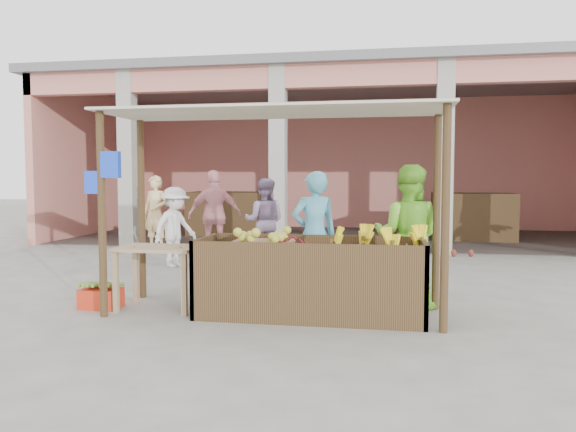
% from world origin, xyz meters
% --- Properties ---
extents(ground, '(60.00, 60.00, 0.00)m').
position_xyz_m(ground, '(0.00, 0.00, 0.00)').
color(ground, slate).
rests_on(ground, ground).
extents(market_building, '(14.40, 6.40, 4.20)m').
position_xyz_m(market_building, '(0.05, 8.93, 2.70)').
color(market_building, tan).
rests_on(market_building, ground).
extents(fruit_stall, '(2.60, 0.95, 0.80)m').
position_xyz_m(fruit_stall, '(0.50, 0.00, 0.40)').
color(fruit_stall, '#523B20').
rests_on(fruit_stall, ground).
extents(stall_awning, '(4.09, 1.35, 2.39)m').
position_xyz_m(stall_awning, '(-0.01, 0.06, 1.98)').
color(stall_awning, '#523B20').
rests_on(stall_awning, ground).
extents(banana_heap, '(1.14, 0.62, 0.21)m').
position_xyz_m(banana_heap, '(1.23, 0.01, 0.90)').
color(banana_heap, yellow).
rests_on(banana_heap, fruit_stall).
extents(melon_tray, '(0.69, 0.60, 0.19)m').
position_xyz_m(melon_tray, '(-0.08, 0.05, 0.89)').
color(melon_tray, '#A17953').
rests_on(melon_tray, fruit_stall).
extents(berry_heap, '(0.48, 0.40, 0.15)m').
position_xyz_m(berry_heap, '(0.29, -0.04, 0.88)').
color(berry_heap, maroon).
rests_on(berry_heap, fruit_stall).
extents(side_table, '(0.96, 0.64, 0.77)m').
position_xyz_m(side_table, '(-1.37, 0.00, 0.63)').
color(side_table, tan).
rests_on(side_table, ground).
extents(papaya_pile, '(0.74, 0.43, 0.21)m').
position_xyz_m(papaya_pile, '(-1.37, 0.00, 0.88)').
color(papaya_pile, '#3F842B').
rests_on(papaya_pile, side_table).
extents(red_crate, '(0.47, 0.34, 0.24)m').
position_xyz_m(red_crate, '(-2.10, -0.06, 0.12)').
color(red_crate, red).
rests_on(red_crate, ground).
extents(plantain_bundle, '(0.39, 0.27, 0.08)m').
position_xyz_m(plantain_bundle, '(-2.10, -0.06, 0.28)').
color(plantain_bundle, olive).
rests_on(plantain_bundle, red_crate).
extents(produce_sacks, '(0.77, 0.48, 0.59)m').
position_xyz_m(produce_sacks, '(2.86, 5.32, 0.29)').
color(produce_sacks, maroon).
rests_on(produce_sacks, ground).
extents(vendor_blue, '(0.82, 0.72, 1.80)m').
position_xyz_m(vendor_blue, '(0.40, 1.04, 0.90)').
color(vendor_blue, '#53AAC5').
rests_on(vendor_blue, ground).
extents(vendor_green, '(0.97, 0.67, 1.86)m').
position_xyz_m(vendor_green, '(1.62, 0.75, 0.93)').
color(vendor_green, '#84DC37').
rests_on(vendor_green, ground).
extents(motorcycle, '(0.75, 1.76, 0.90)m').
position_xyz_m(motorcycle, '(1.01, 2.18, 0.45)').
color(motorcycle, '#A52C0E').
rests_on(motorcycle, ground).
extents(shopper_a, '(0.89, 1.11, 1.55)m').
position_xyz_m(shopper_a, '(-2.38, 3.11, 0.77)').
color(shopper_a, silver).
rests_on(shopper_a, ground).
extents(shopper_b, '(1.24, 0.99, 1.86)m').
position_xyz_m(shopper_b, '(-1.92, 4.00, 0.93)').
color(shopper_b, pink).
rests_on(shopper_b, ground).
extents(shopper_e, '(0.73, 0.62, 1.71)m').
position_xyz_m(shopper_e, '(-3.60, 5.06, 0.86)').
color(shopper_e, '#F1CC87').
rests_on(shopper_e, ground).
extents(shopper_f, '(0.87, 0.53, 1.74)m').
position_xyz_m(shopper_f, '(-0.88, 3.73, 0.87)').
color(shopper_f, gray).
rests_on(shopper_f, ground).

